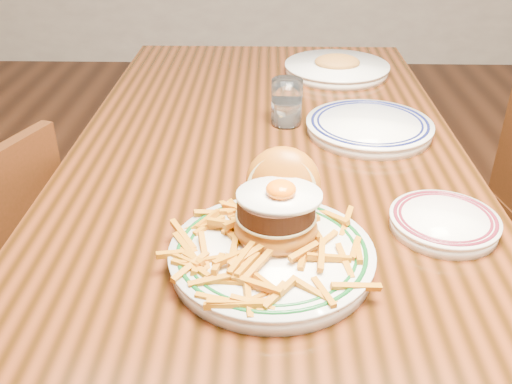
{
  "coord_description": "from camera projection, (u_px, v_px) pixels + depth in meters",
  "views": [
    {
      "loc": [
        0.0,
        -1.1,
        1.29
      ],
      "look_at": [
        -0.02,
        -0.35,
        0.85
      ],
      "focal_mm": 40.0,
      "sensor_mm": 36.0,
      "label": 1
    }
  ],
  "objects": [
    {
      "name": "table",
      "position": [
        267.0,
        188.0,
        1.26
      ],
      "size": [
        0.85,
        1.6,
        0.75
      ],
      "color": "black",
      "rests_on": "floor"
    },
    {
      "name": "main_plate",
      "position": [
        274.0,
        236.0,
        0.87
      ],
      "size": [
        0.31,
        0.33,
        0.15
      ],
      "rotation": [
        0.0,
        0.0,
        -0.16
      ],
      "color": "white",
      "rests_on": "table"
    },
    {
      "name": "side_plate",
      "position": [
        444.0,
        221.0,
        0.96
      ],
      "size": [
        0.18,
        0.18,
        0.03
      ],
      "rotation": [
        0.0,
        0.0,
        0.32
      ],
      "color": "white",
      "rests_on": "table"
    },
    {
      "name": "rear_plate",
      "position": [
        369.0,
        126.0,
        1.29
      ],
      "size": [
        0.29,
        0.29,
        0.03
      ],
      "rotation": [
        0.0,
        0.0,
        -0.09
      ],
      "color": "white",
      "rests_on": "table"
    },
    {
      "name": "water_glass",
      "position": [
        287.0,
        105.0,
        1.33
      ],
      "size": [
        0.07,
        0.07,
        0.11
      ],
      "color": "white",
      "rests_on": "table"
    },
    {
      "name": "far_plate",
      "position": [
        337.0,
        68.0,
        1.66
      ],
      "size": [
        0.3,
        0.3,
        0.05
      ],
      "rotation": [
        0.0,
        0.0,
        0.12
      ],
      "color": "white",
      "rests_on": "table"
    }
  ]
}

